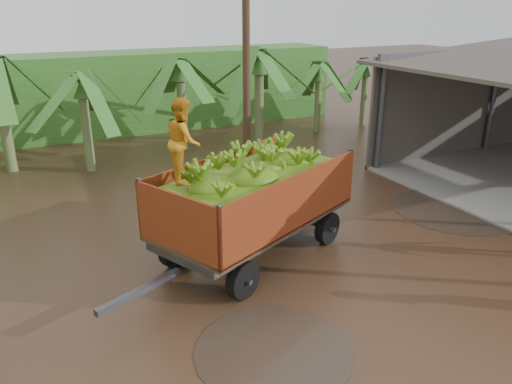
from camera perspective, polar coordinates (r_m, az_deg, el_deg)
ground at (r=11.65m, az=11.21°, el=-8.96°), size 100.00×100.00×0.00m
hedge_north at (r=24.57m, az=-16.23°, el=10.83°), size 22.00×3.00×3.60m
banana_trailer at (r=11.57m, az=-0.32°, el=-0.56°), size 6.75×4.15×3.99m
utility_pole at (r=16.42m, az=-1.12°, el=14.99°), size 1.20×0.24×7.99m
banana_plants at (r=15.12m, az=-21.89°, el=4.54°), size 24.61×20.62×4.13m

